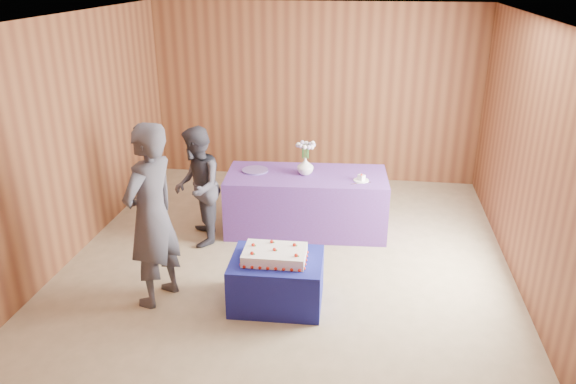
% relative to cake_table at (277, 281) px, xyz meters
% --- Properties ---
extents(ground, '(6.00, 6.00, 0.00)m').
position_rel_cake_table_xyz_m(ground, '(-0.01, 0.71, -0.25)').
color(ground, tan).
rests_on(ground, ground).
extents(room_shell, '(5.04, 6.04, 2.72)m').
position_rel_cake_table_xyz_m(room_shell, '(-0.01, 0.71, 1.55)').
color(room_shell, brown).
rests_on(room_shell, ground).
extents(cake_table, '(0.92, 0.73, 0.50)m').
position_rel_cake_table_xyz_m(cake_table, '(0.00, 0.00, 0.00)').
color(cake_table, navy).
rests_on(cake_table, ground).
extents(serving_table, '(2.06, 1.04, 0.75)m').
position_rel_cake_table_xyz_m(serving_table, '(0.09, 1.75, 0.12)').
color(serving_table, '#593695').
rests_on(serving_table, ground).
extents(sheet_cake, '(0.65, 0.45, 0.15)m').
position_rel_cake_table_xyz_m(sheet_cake, '(-0.01, -0.02, 0.31)').
color(sheet_cake, white).
rests_on(sheet_cake, cake_table).
extents(vase, '(0.28, 0.28, 0.21)m').
position_rel_cake_table_xyz_m(vase, '(0.07, 1.76, 0.61)').
color(vase, silver).
rests_on(vase, serving_table).
extents(flower_spray, '(0.25, 0.25, 0.19)m').
position_rel_cake_table_xyz_m(flower_spray, '(0.07, 1.76, 0.87)').
color(flower_spray, '#276026').
rests_on(flower_spray, vase).
extents(platter, '(0.40, 0.40, 0.02)m').
position_rel_cake_table_xyz_m(platter, '(-0.57, 1.78, 0.51)').
color(platter, '#5D478F').
rests_on(platter, serving_table).
extents(plate, '(0.24, 0.24, 0.01)m').
position_rel_cake_table_xyz_m(plate, '(0.77, 1.62, 0.51)').
color(plate, white).
rests_on(plate, serving_table).
extents(cake_slice, '(0.10, 0.10, 0.09)m').
position_rel_cake_table_xyz_m(cake_slice, '(0.77, 1.62, 0.55)').
color(cake_slice, white).
rests_on(cake_slice, plate).
extents(knife, '(0.25, 0.12, 0.00)m').
position_rel_cake_table_xyz_m(knife, '(0.77, 1.54, 0.50)').
color(knife, silver).
rests_on(knife, serving_table).
extents(guest_left, '(0.64, 0.78, 1.86)m').
position_rel_cake_table_xyz_m(guest_left, '(-1.21, -0.10, 0.68)').
color(guest_left, '#3C3C47').
rests_on(guest_left, ground).
extents(guest_right, '(0.72, 0.83, 1.45)m').
position_rel_cake_table_xyz_m(guest_right, '(-1.15, 1.20, 0.48)').
color(guest_right, '#363540').
rests_on(guest_right, ground).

